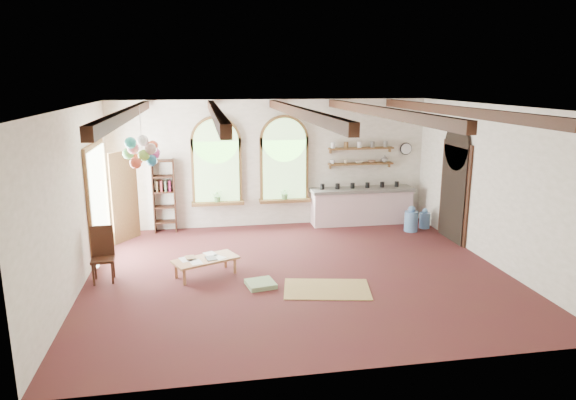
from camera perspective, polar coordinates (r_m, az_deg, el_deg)
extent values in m
plane|color=#4E2220|center=(10.11, 1.13, -8.09)|extent=(8.00, 8.00, 0.00)
cube|color=brown|center=(12.88, -7.92, 3.17)|extent=(1.24, 0.08, 1.64)
cylinder|color=brown|center=(12.77, -8.03, 6.48)|extent=(1.24, 0.08, 1.24)
cube|color=#80AE68|center=(12.84, -7.91, 3.14)|extent=(1.10, 0.04, 1.50)
cube|color=brown|center=(12.95, -7.79, -0.34)|extent=(1.30, 0.28, 0.08)
cube|color=brown|center=(13.04, -0.43, 3.42)|extent=(1.24, 0.08, 1.64)
cylinder|color=brown|center=(12.94, -0.43, 6.70)|extent=(1.24, 0.08, 1.24)
cube|color=#80AE68|center=(13.01, -0.40, 3.39)|extent=(1.10, 0.04, 1.50)
cube|color=brown|center=(13.12, -0.35, -0.04)|extent=(1.30, 0.28, 0.08)
cube|color=brown|center=(11.53, -20.32, -0.26)|extent=(0.10, 1.90, 2.50)
cube|color=black|center=(12.46, 17.92, 0.66)|extent=(0.10, 1.30, 2.40)
cube|color=beige|center=(13.50, 8.16, -0.80)|extent=(2.60, 0.55, 0.86)
cube|color=gray|center=(13.39, 8.22, 1.15)|extent=(2.68, 0.62, 0.08)
cube|color=brown|center=(13.44, 8.08, 4.02)|extent=(1.70, 0.24, 0.04)
cube|color=brown|center=(13.38, 8.13, 5.71)|extent=(1.70, 0.24, 0.04)
cylinder|color=black|center=(13.89, 12.98, 5.57)|extent=(0.32, 0.04, 0.32)
cube|color=#381D11|center=(12.91, -14.71, 0.39)|extent=(0.03, 0.32, 1.80)
cube|color=#381D11|center=(12.88, -12.49, 0.48)|extent=(0.03, 0.32, 1.80)
cube|color=tan|center=(9.99, -9.15, -6.56)|extent=(1.34, 1.00, 0.04)
cube|color=tan|center=(9.68, -11.44, -8.38)|extent=(0.05, 0.05, 0.31)
cube|color=tan|center=(10.09, -5.93, -7.27)|extent=(0.05, 0.05, 0.31)
cube|color=tan|center=(10.03, -12.32, -7.65)|extent=(0.05, 0.05, 0.31)
cube|color=tan|center=(10.42, -6.96, -6.62)|extent=(0.05, 0.05, 0.31)
cube|color=#381D11|center=(10.15, -19.89, -6.25)|extent=(0.44, 0.44, 0.05)
cube|color=#381D11|center=(10.24, -19.92, -4.31)|extent=(0.41, 0.07, 0.60)
cube|color=tan|center=(9.38, 4.34, -9.84)|extent=(1.68, 1.22, 0.02)
cube|color=#809F6E|center=(9.49, -3.06, -9.29)|extent=(0.57, 0.57, 0.09)
cylinder|color=#5987C0|center=(13.45, 14.94, -2.19)|extent=(0.27, 0.27, 0.40)
sphere|color=#5987C0|center=(13.39, 15.00, -1.19)|extent=(0.14, 0.14, 0.14)
cylinder|color=#5987C0|center=(13.08, 13.52, -2.32)|extent=(0.33, 0.33, 0.50)
sphere|color=#5987C0|center=(13.00, 13.59, -1.02)|extent=(0.18, 0.18, 0.18)
cylinder|color=silver|center=(10.14, -16.05, 7.63)|extent=(0.01, 0.01, 0.85)
sphere|color=teal|center=(10.16, -14.94, 4.27)|extent=(0.22, 0.22, 0.22)
sphere|color=#D04594|center=(10.26, -14.60, 5.05)|extent=(0.22, 0.22, 0.22)
sphere|color=#CE4C2B|center=(10.41, -14.80, 5.81)|extent=(0.22, 0.22, 0.22)
sphere|color=silver|center=(10.32, -15.83, 6.36)|extent=(0.22, 0.22, 0.22)
sphere|color=#FF5B28|center=(10.42, -16.38, 4.39)|extent=(0.22, 0.22, 0.22)
sphere|color=#53C255|center=(10.36, -17.32, 4.95)|extent=(0.22, 0.22, 0.22)
sphere|color=#CD6077|center=(10.18, -16.85, 5.52)|extent=(0.22, 0.22, 0.22)
sphere|color=#2CBCB3|center=(10.04, -17.10, 6.10)|extent=(0.22, 0.22, 0.22)
sphere|color=#F25435|center=(9.93, -16.57, 3.96)|extent=(0.22, 0.22, 0.22)
sphere|color=#8CDA4D|center=(10.03, -15.74, 4.80)|extent=(0.22, 0.22, 0.22)
sphere|color=#D3AA9B|center=(10.00, -15.02, 5.51)|extent=(0.22, 0.22, 0.22)
imported|color=olive|center=(10.03, -11.30, -6.35)|extent=(0.23, 0.29, 0.02)
cube|color=black|center=(9.96, -8.54, -6.41)|extent=(0.24, 0.31, 0.01)
imported|color=#598C4C|center=(12.88, -7.81, 0.45)|extent=(0.27, 0.23, 0.30)
imported|color=#598C4C|center=(13.05, -0.33, 0.74)|extent=(0.27, 0.23, 0.30)
imported|color=white|center=(13.22, 4.98, 4.25)|extent=(0.12, 0.10, 0.10)
imported|color=beige|center=(13.31, 6.44, 4.27)|extent=(0.10, 0.10, 0.09)
imported|color=beige|center=(13.42, 7.88, 4.21)|extent=(0.22, 0.22, 0.05)
imported|color=#8C664C|center=(13.53, 9.30, 4.25)|extent=(0.20, 0.20, 0.06)
imported|color=slate|center=(13.64, 10.70, 4.54)|extent=(0.18, 0.18, 0.19)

